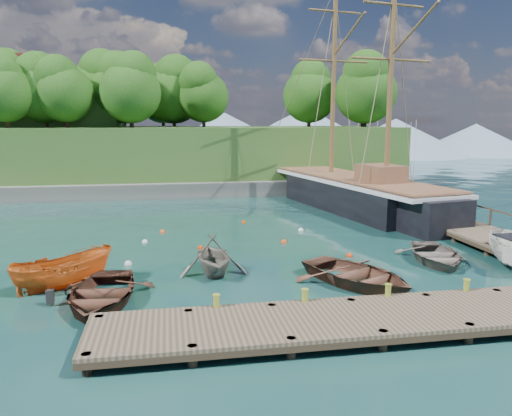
# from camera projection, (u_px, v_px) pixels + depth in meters

# --- Properties ---
(ground) EXTENTS (160.00, 160.00, 0.00)m
(ground) POSITION_uv_depth(u_px,v_px,m) (295.00, 272.00, 22.09)
(ground) COLOR #123A35
(ground) RESTS_ON ground
(dock_near) EXTENTS (20.00, 3.20, 1.10)m
(dock_near) POSITION_uv_depth(u_px,v_px,m) (406.00, 316.00, 16.06)
(dock_near) COLOR #483C2B
(dock_near) RESTS_ON ground
(dock_east) EXTENTS (3.20, 24.00, 1.10)m
(dock_east) POSITION_uv_depth(u_px,v_px,m) (447.00, 222.00, 30.80)
(dock_east) COLOR #483C2B
(dock_east) RESTS_ON ground
(bollard_0) EXTENTS (0.26, 0.26, 0.45)m
(bollard_0) POSITION_uv_depth(u_px,v_px,m) (217.00, 324.00, 16.46)
(bollard_0) COLOR olive
(bollard_0) RESTS_ON ground
(bollard_1) EXTENTS (0.26, 0.26, 0.45)m
(bollard_1) POSITION_uv_depth(u_px,v_px,m) (304.00, 318.00, 16.98)
(bollard_1) COLOR olive
(bollard_1) RESTS_ON ground
(bollard_2) EXTENTS (0.26, 0.26, 0.45)m
(bollard_2) POSITION_uv_depth(u_px,v_px,m) (387.00, 312.00, 17.50)
(bollard_2) COLOR olive
(bollard_2) RESTS_ON ground
(bollard_3) EXTENTS (0.26, 0.26, 0.45)m
(bollard_3) POSITION_uv_depth(u_px,v_px,m) (465.00, 307.00, 18.01)
(bollard_3) COLOR olive
(bollard_3) RESTS_ON ground
(rowboat_0) EXTENTS (4.01, 5.29, 1.03)m
(rowboat_0) POSITION_uv_depth(u_px,v_px,m) (101.00, 304.00, 18.33)
(rowboat_0) COLOR #4D2C1F
(rowboat_0) RESTS_ON ground
(rowboat_1) EXTENTS (3.24, 3.69, 1.85)m
(rowboat_1) POSITION_uv_depth(u_px,v_px,m) (213.00, 273.00, 21.95)
(rowboat_1) COLOR slate
(rowboat_1) RESTS_ON ground
(rowboat_2) EXTENTS (5.71, 6.30, 1.07)m
(rowboat_2) POSITION_uv_depth(u_px,v_px,m) (357.00, 284.00, 20.48)
(rowboat_2) COLOR brown
(rowboat_2) RESTS_ON ground
(rowboat_3) EXTENTS (4.06, 5.08, 0.94)m
(rowboat_3) POSITION_uv_depth(u_px,v_px,m) (436.00, 262.00, 23.72)
(rowboat_3) COLOR #6C6159
(rowboat_3) RESTS_ON ground
(motorboat_orange) EXTENTS (4.34, 3.38, 1.59)m
(motorboat_orange) POSITION_uv_depth(u_px,v_px,m) (65.00, 288.00, 20.06)
(motorboat_orange) COLOR #CA5B1A
(motorboat_orange) RESTS_ON ground
(cabin_boat_white) EXTENTS (3.08, 4.71, 1.70)m
(cabin_boat_white) POSITION_uv_depth(u_px,v_px,m) (512.00, 267.00, 22.84)
(cabin_boat_white) COLOR white
(cabin_boat_white) RESTS_ON ground
(schooner) EXTENTS (8.27, 26.28, 19.21)m
(schooner) POSITION_uv_depth(u_px,v_px,m) (356.00, 196.00, 37.29)
(schooner) COLOR black
(schooner) RESTS_ON ground
(mooring_buoy_0) EXTENTS (0.37, 0.37, 0.37)m
(mooring_buoy_0) POSITION_uv_depth(u_px,v_px,m) (128.00, 265.00, 23.27)
(mooring_buoy_0) COLOR silver
(mooring_buoy_0) RESTS_ON ground
(mooring_buoy_1) EXTENTS (0.29, 0.29, 0.29)m
(mooring_buoy_1) POSITION_uv_depth(u_px,v_px,m) (200.00, 248.00, 26.22)
(mooring_buoy_1) COLOR #E33200
(mooring_buoy_1) RESTS_ON ground
(mooring_buoy_2) EXTENTS (0.36, 0.36, 0.36)m
(mooring_buoy_2) POSITION_uv_depth(u_px,v_px,m) (284.00, 243.00, 27.43)
(mooring_buoy_2) COLOR #CF4411
(mooring_buoy_2) RESTS_ON ground
(mooring_buoy_3) EXTENTS (0.32, 0.32, 0.32)m
(mooring_buoy_3) POSITION_uv_depth(u_px,v_px,m) (301.00, 231.00, 30.47)
(mooring_buoy_3) COLOR white
(mooring_buoy_3) RESTS_ON ground
(mooring_buoy_4) EXTENTS (0.34, 0.34, 0.34)m
(mooring_buoy_4) POSITION_uv_depth(u_px,v_px,m) (163.00, 233.00, 29.92)
(mooring_buoy_4) COLOR #D75518
(mooring_buoy_4) RESTS_ON ground
(mooring_buoy_5) EXTENTS (0.28, 0.28, 0.28)m
(mooring_buoy_5) POSITION_uv_depth(u_px,v_px,m) (244.00, 223.00, 32.81)
(mooring_buoy_5) COLOR #F44A00
(mooring_buoy_5) RESTS_ON ground
(mooring_buoy_6) EXTENTS (0.32, 0.32, 0.32)m
(mooring_buoy_6) POSITION_uv_depth(u_px,v_px,m) (145.00, 243.00, 27.49)
(mooring_buoy_6) COLOR silver
(mooring_buoy_6) RESTS_ON ground
(mooring_buoy_7) EXTENTS (0.33, 0.33, 0.33)m
(mooring_buoy_7) POSITION_uv_depth(u_px,v_px,m) (349.00, 256.00, 24.68)
(mooring_buoy_7) COLOR red
(mooring_buoy_7) RESTS_ON ground
(headland) EXTENTS (51.00, 19.31, 12.90)m
(headland) POSITION_uv_depth(u_px,v_px,m) (90.00, 132.00, 49.31)
(headland) COLOR #474744
(headland) RESTS_ON ground
(distant_ridge) EXTENTS (117.00, 40.00, 10.00)m
(distant_ridge) POSITION_uv_depth(u_px,v_px,m) (221.00, 133.00, 89.95)
(distant_ridge) COLOR #728CA5
(distant_ridge) RESTS_ON ground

